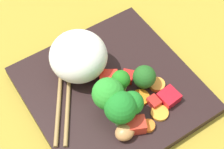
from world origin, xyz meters
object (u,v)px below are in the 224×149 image
(square_plate, at_px, (112,90))
(carrot_slice_1, at_px, (141,97))
(broccoli_floret_0, at_px, (108,94))
(chopstick_pair, at_px, (65,84))
(rice_mound, at_px, (78,56))

(square_plate, xyz_separation_m, carrot_slice_1, (0.03, -0.04, 0.01))
(broccoli_floret_0, distance_m, carrot_slice_1, 0.07)
(chopstick_pair, bearing_deg, broccoli_floret_0, 58.23)
(carrot_slice_1, xyz_separation_m, chopstick_pair, (-0.10, 0.09, 0.00))
(rice_mound, relative_size, broccoli_floret_0, 1.40)
(broccoli_floret_0, distance_m, chopstick_pair, 0.10)
(square_plate, bearing_deg, rice_mound, 117.04)
(square_plate, bearing_deg, broccoli_floret_0, -128.69)
(rice_mound, relative_size, carrot_slice_1, 3.31)
(rice_mound, relative_size, chopstick_pair, 0.47)
(rice_mound, distance_m, carrot_slice_1, 0.12)
(square_plate, xyz_separation_m, chopstick_pair, (-0.07, 0.04, 0.01))
(rice_mound, xyz_separation_m, chopstick_pair, (-0.04, -0.01, -0.04))
(rice_mound, distance_m, chopstick_pair, 0.05)
(rice_mound, height_order, carrot_slice_1, rice_mound)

